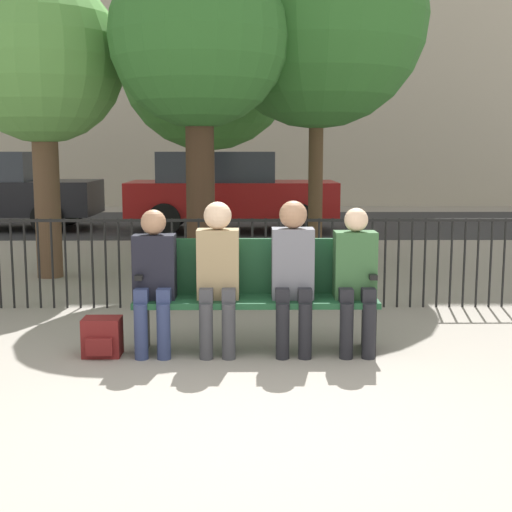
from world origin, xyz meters
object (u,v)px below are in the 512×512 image
at_px(backpack, 102,337).
at_px(park_bench, 256,290).
at_px(seated_person_1, 218,269).
at_px(seated_person_3, 356,273).
at_px(tree_0, 318,18).
at_px(seated_person_0, 154,274).
at_px(seated_person_2, 293,268).
at_px(tree_3, 199,41).
at_px(tree_2, 208,61).
at_px(parked_car_0, 228,190).
at_px(tree_1, 41,63).

bearing_deg(backpack, park_bench, 9.53).
xyz_separation_m(seated_person_1, seated_person_3, (1.12, -0.00, -0.04)).
distance_m(park_bench, tree_0, 5.03).
relative_size(seated_person_0, seated_person_2, 0.94).
bearing_deg(tree_3, park_bench, -77.25).
distance_m(seated_person_0, seated_person_2, 1.13).
xyz_separation_m(seated_person_0, backpack, (-0.42, -0.08, -0.51)).
bearing_deg(seated_person_0, tree_2, 89.00).
bearing_deg(seated_person_1, backpack, -175.06).
relative_size(tree_2, parked_car_0, 1.09).
bearing_deg(seated_person_2, tree_1, 129.72).
relative_size(seated_person_1, parked_car_0, 0.30).
height_order(park_bench, seated_person_0, seated_person_0).
bearing_deg(tree_2, seated_person_1, -86.29).
bearing_deg(tree_0, tree_3, -142.37).
distance_m(seated_person_1, seated_person_3, 1.12).
xyz_separation_m(seated_person_1, tree_1, (-2.36, 3.58, 2.04)).
height_order(tree_2, parked_car_0, tree_2).
height_order(seated_person_0, seated_person_1, seated_person_1).
bearing_deg(seated_person_1, tree_1, 123.43).
bearing_deg(seated_person_0, seated_person_3, 0.03).
relative_size(seated_person_0, parked_car_0, 0.28).
bearing_deg(tree_2, seated_person_2, -80.81).
distance_m(seated_person_3, tree_1, 5.41).
bearing_deg(seated_person_2, seated_person_0, -179.80).
distance_m(backpack, tree_2, 7.04).
relative_size(tree_3, parked_car_0, 0.96).
bearing_deg(seated_person_0, tree_0, 67.76).
bearing_deg(seated_person_1, seated_person_2, 0.04).
bearing_deg(seated_person_1, seated_person_3, -0.14).
bearing_deg(park_bench, parked_car_0, 93.10).
bearing_deg(seated_person_0, tree_3, 86.48).
bearing_deg(seated_person_3, seated_person_1, 179.86).
distance_m(park_bench, seated_person_2, 0.39).
xyz_separation_m(tree_0, tree_2, (-1.59, 2.15, -0.29)).
relative_size(seated_person_3, parked_car_0, 0.28).
bearing_deg(tree_0, tree_1, -170.90).
bearing_deg(tree_3, seated_person_1, -83.59).
xyz_separation_m(seated_person_2, backpack, (-1.55, -0.08, -0.55)).
xyz_separation_m(seated_person_1, seated_person_2, (0.61, 0.00, 0.00)).
relative_size(tree_0, parked_car_0, 1.16).
xyz_separation_m(seated_person_3, tree_0, (0.06, 4.15, 2.73)).
relative_size(tree_1, tree_2, 0.84).
relative_size(seated_person_1, tree_2, 0.27).
relative_size(seated_person_1, seated_person_3, 1.04).
xyz_separation_m(seated_person_1, backpack, (-0.94, -0.08, -0.55)).
height_order(seated_person_1, tree_1, tree_1).
xyz_separation_m(seated_person_1, tree_2, (-0.41, 6.29, 2.40)).
bearing_deg(park_bench, tree_1, 127.77).
distance_m(tree_2, parked_car_0, 3.42).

